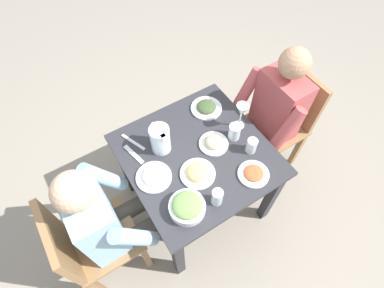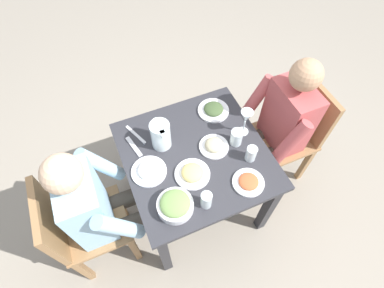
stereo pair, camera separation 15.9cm
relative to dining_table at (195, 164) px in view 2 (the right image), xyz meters
name	(u,v)px [view 2 (the right image)]	position (x,y,z in m)	size (l,w,h in m)	color
ground_plane	(195,200)	(0.00, 0.00, -0.59)	(8.00, 8.00, 0.00)	gray
dining_table	(195,164)	(0.00, 0.00, 0.00)	(0.86, 0.86, 0.71)	#2D2D33
chair_near	(294,130)	(0.03, -0.79, -0.09)	(0.40, 0.40, 0.88)	#997047
chair_far	(78,226)	(-0.07, 0.79, -0.09)	(0.40, 0.40, 0.88)	#997047
diner_near	(274,127)	(0.03, -0.59, 0.06)	(0.48, 0.53, 1.17)	#B24C4C
diner_far	(106,204)	(-0.07, 0.59, 0.06)	(0.48, 0.53, 1.17)	#9EC6E0
water_pitcher	(161,135)	(0.15, 0.16, 0.22)	(0.16, 0.12, 0.19)	silver
salad_bowl	(175,205)	(-0.27, 0.24, 0.17)	(0.20, 0.20, 0.09)	white
plate_rice_curry	(248,182)	(-0.30, -0.20, 0.14)	(0.18, 0.18, 0.04)	white
plate_beans	(214,146)	(0.00, -0.12, 0.14)	(0.18, 0.18, 0.06)	white
plate_dolmas	(213,110)	(0.26, -0.24, 0.14)	(0.21, 0.21, 0.05)	white
plate_fries	(192,173)	(-0.12, 0.07, 0.14)	(0.21, 0.21, 0.06)	white
plate_yoghurt	(149,170)	(-0.01, 0.30, 0.14)	(0.21, 0.21, 0.05)	white
water_glass_near_right	(251,154)	(-0.15, -0.29, 0.18)	(0.06, 0.06, 0.10)	silver
water_glass_near_left	(236,137)	(-0.02, -0.26, 0.18)	(0.07, 0.07, 0.11)	silver
water_glass_far_left	(206,200)	(-0.32, 0.08, 0.18)	(0.06, 0.06, 0.11)	silver
wine_glass	(246,118)	(0.03, -0.34, 0.27)	(0.08, 0.08, 0.20)	silver
fork_near	(134,147)	(0.20, 0.33, 0.13)	(0.17, 0.03, 0.01)	silver
knife_near	(136,135)	(0.28, 0.29, 0.13)	(0.18, 0.02, 0.01)	silver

